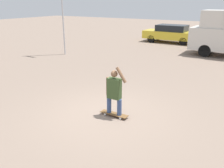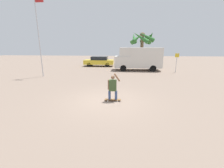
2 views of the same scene
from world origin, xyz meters
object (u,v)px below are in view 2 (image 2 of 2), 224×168
object	(u,v)px
skateboard	(113,100)
street_sign	(177,60)
camper_van	(139,58)
parked_car_yellow	(99,61)
palm_tree_near_van	(143,39)
flagpole	(39,32)
person_skateboarder	(113,86)

from	to	relation	value
skateboard	street_sign	world-z (taller)	street_sign
camper_van	parked_car_yellow	size ratio (longest dim) A/B	1.31
palm_tree_near_van	flagpole	bearing A→B (deg)	-133.71
person_skateboarder	street_sign	distance (m)	12.04
skateboard	palm_tree_near_van	distance (m)	18.72
skateboard	person_skateboarder	distance (m)	0.79
skateboard	palm_tree_near_van	bearing A→B (deg)	79.20
person_skateboarder	street_sign	world-z (taller)	street_sign
flagpole	street_sign	bearing A→B (deg)	14.49
palm_tree_near_van	person_skateboarder	bearing A→B (deg)	-100.80
skateboard	parked_car_yellow	world-z (taller)	parked_car_yellow
skateboard	street_sign	distance (m)	12.11
flagpole	skateboard	bearing A→B (deg)	-39.80
camper_van	palm_tree_near_van	bearing A→B (deg)	80.99
camper_van	street_sign	xyz separation A→B (m)	(4.22, -1.38, -0.12)
palm_tree_near_van	skateboard	bearing A→B (deg)	-100.80
skateboard	camper_van	world-z (taller)	camper_van
camper_van	flagpole	distance (m)	11.58
palm_tree_near_van	street_sign	bearing A→B (deg)	-67.99
camper_van	street_sign	bearing A→B (deg)	-18.05
camper_van	person_skateboarder	bearing A→B (deg)	-101.81
person_skateboarder	skateboard	bearing A→B (deg)	0.00
skateboard	camper_van	bearing A→B (deg)	78.19
parked_car_yellow	skateboard	bearing A→B (deg)	-77.34
person_skateboarder	camper_van	size ratio (longest dim) A/B	0.26
skateboard	street_sign	size ratio (longest dim) A/B	0.41
skateboard	palm_tree_near_van	size ratio (longest dim) A/B	0.17
skateboard	palm_tree_near_van	xyz separation A→B (m)	(3.42, 17.94, 4.10)
parked_car_yellow	street_sign	distance (m)	11.12
flagpole	person_skateboarder	bearing A→B (deg)	-39.80
camper_van	street_sign	size ratio (longest dim) A/B	2.62
skateboard	flagpole	distance (m)	10.83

